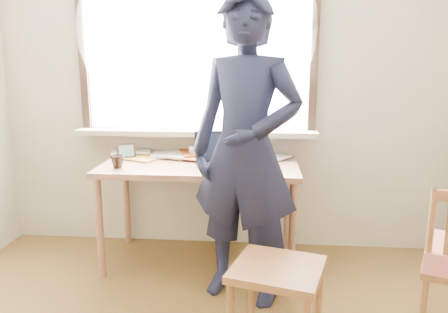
# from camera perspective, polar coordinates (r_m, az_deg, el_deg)

# --- Properties ---
(room_shell) EXTENTS (3.52, 4.02, 2.61)m
(room_shell) POSITION_cam_1_polar(r_m,az_deg,el_deg) (1.63, -6.84, 18.48)
(room_shell) COLOR #BAB096
(room_shell) RESTS_ON ground
(desk) EXTENTS (1.40, 0.70, 0.75)m
(desk) POSITION_cam_1_polar(r_m,az_deg,el_deg) (3.14, -3.16, -2.31)
(desk) COLOR #8F6047
(desk) RESTS_ON ground
(laptop) EXTENTS (0.40, 0.36, 0.23)m
(laptop) POSITION_cam_1_polar(r_m,az_deg,el_deg) (3.06, -0.49, -0.13)
(laptop) COLOR black
(laptop) RESTS_ON desk
(mug_white) EXTENTS (0.16, 0.16, 0.09)m
(mug_white) POSITION_cam_1_polar(r_m,az_deg,el_deg) (3.33, -3.65, 0.67)
(mug_white) COLOR white
(mug_white) RESTS_ON desk
(mug_dark) EXTENTS (0.10, 0.10, 0.09)m
(mug_dark) POSITION_cam_1_polar(r_m,az_deg,el_deg) (3.07, -13.71, -0.66)
(mug_dark) COLOR black
(mug_dark) RESTS_ON desk
(mouse) EXTENTS (0.10, 0.07, 0.04)m
(mouse) POSITION_cam_1_polar(r_m,az_deg,el_deg) (2.99, 4.69, -1.18)
(mouse) COLOR black
(mouse) RESTS_ON desk
(desk_clutter) EXTENTS (0.74, 0.48, 0.03)m
(desk_clutter) POSITION_cam_1_polar(r_m,az_deg,el_deg) (3.38, -8.38, 0.25)
(desk_clutter) COLOR white
(desk_clutter) RESTS_ON desk
(book_a) EXTENTS (0.21, 0.27, 0.02)m
(book_a) POSITION_cam_1_polar(r_m,az_deg,el_deg) (3.40, -9.41, 0.19)
(book_a) COLOR white
(book_a) RESTS_ON desk
(book_b) EXTENTS (0.30, 0.32, 0.02)m
(book_b) POSITION_cam_1_polar(r_m,az_deg,el_deg) (3.33, 4.98, 0.03)
(book_b) COLOR white
(book_b) RESTS_ON desk
(picture_frame) EXTENTS (0.13, 0.09, 0.11)m
(picture_frame) POSITION_cam_1_polar(r_m,az_deg,el_deg) (3.34, -12.67, 0.58)
(picture_frame) COLOR black
(picture_frame) RESTS_ON desk
(work_chair) EXTENTS (0.54, 0.52, 0.45)m
(work_chair) POSITION_cam_1_polar(r_m,az_deg,el_deg) (2.32, 6.97, -15.53)
(work_chair) COLOR brown
(work_chair) RESTS_ON ground
(person) EXTENTS (0.79, 0.64, 1.87)m
(person) POSITION_cam_1_polar(r_m,az_deg,el_deg) (2.62, 2.85, 0.67)
(person) COLOR black
(person) RESTS_ON ground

